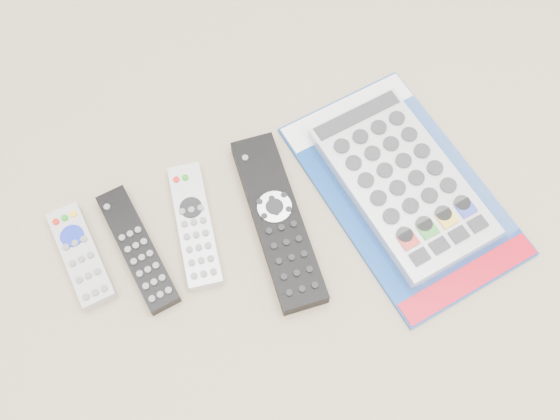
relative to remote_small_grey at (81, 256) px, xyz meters
name	(u,v)px	position (x,y,z in m)	size (l,w,h in m)	color
remote_small_grey	(81,256)	(0.00, 0.00, 0.00)	(0.06, 0.15, 0.02)	#AAAAAC
remote_slim_black	(138,249)	(0.07, -0.02, 0.00)	(0.06, 0.19, 0.02)	black
remote_silver_dvd	(195,225)	(0.16, -0.02, 0.00)	(0.08, 0.19, 0.02)	silver
remote_large_black	(278,220)	(0.26, -0.06, 0.00)	(0.09, 0.27, 0.03)	black
jumbo_remote_packaged	(402,181)	(0.45, -0.07, 0.01)	(0.25, 0.37, 0.05)	navy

